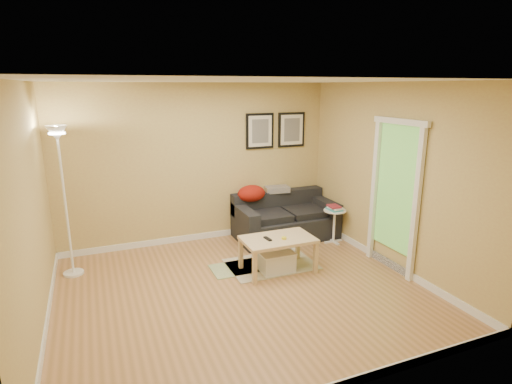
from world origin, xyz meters
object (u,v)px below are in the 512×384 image
(storage_bin, at_px, (276,261))
(floor_lamp, at_px, (66,207))
(book_stack, at_px, (334,208))
(sofa, at_px, (286,216))
(side_table, at_px, (334,226))
(coffee_table, at_px, (278,254))

(storage_bin, relative_size, floor_lamp, 0.23)
(storage_bin, relative_size, book_stack, 1.92)
(sofa, relative_size, storage_bin, 3.52)
(floor_lamp, bearing_deg, storage_bin, -20.36)
(side_table, relative_size, book_stack, 2.24)
(sofa, relative_size, coffee_table, 1.71)
(coffee_table, xyz_separation_m, floor_lamp, (-2.68, 0.98, 0.73))
(coffee_table, bearing_deg, storage_bin, -174.48)
(coffee_table, relative_size, side_table, 1.76)
(storage_bin, distance_m, side_table, 1.52)
(sofa, height_order, side_table, sofa)
(coffee_table, height_order, floor_lamp, floor_lamp)
(sofa, bearing_deg, storage_bin, -121.57)
(storage_bin, bearing_deg, side_table, 25.74)
(book_stack, bearing_deg, sofa, 145.35)
(sofa, xyz_separation_m, side_table, (0.64, -0.52, -0.09))
(sofa, relative_size, book_stack, 6.76)
(sofa, distance_m, side_table, 0.83)
(coffee_table, bearing_deg, side_table, 17.97)
(sofa, xyz_separation_m, floor_lamp, (-3.38, -0.19, 0.60))
(sofa, height_order, floor_lamp, floor_lamp)
(sofa, relative_size, side_table, 3.02)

